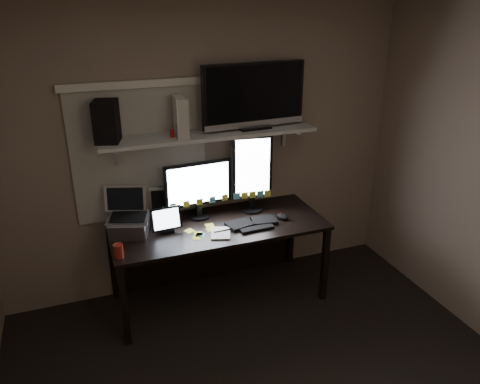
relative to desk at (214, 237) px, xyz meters
name	(u,v)px	position (x,y,z in m)	size (l,w,h in m)	color
back_wall	(204,153)	(0.00, 0.25, 0.70)	(3.60, 3.60, 0.00)	#7F6A5B
window_blinds	(140,155)	(-0.55, 0.24, 0.75)	(1.10, 0.02, 1.10)	beige
desk	(214,237)	(0.00, 0.00, 0.00)	(1.80, 0.75, 0.73)	black
wall_shelf	(209,134)	(0.00, 0.08, 0.91)	(1.80, 0.35, 0.03)	#B6B6B1
monitor_landscape	(198,190)	(-0.11, 0.07, 0.43)	(0.59, 0.06, 0.52)	black
monitor_portrait	(252,173)	(0.37, 0.05, 0.53)	(0.35, 0.07, 0.71)	black
keyboard	(252,222)	(0.27, -0.21, 0.19)	(0.44, 0.17, 0.03)	black
mouse	(282,217)	(0.56, -0.21, 0.20)	(0.08, 0.12, 0.04)	black
notepad	(221,233)	(-0.03, -0.29, 0.18)	(0.15, 0.21, 0.01)	silver
tablet	(166,220)	(-0.44, -0.11, 0.29)	(0.25, 0.11, 0.22)	black
file_sorter	(165,202)	(-0.38, 0.19, 0.31)	(0.21, 0.10, 0.27)	black
laptop	(128,214)	(-0.72, -0.04, 0.36)	(0.33, 0.27, 0.37)	silver
cup	(118,251)	(-0.85, -0.38, 0.23)	(0.07, 0.07, 0.11)	maroon
sticky_notes	(203,232)	(-0.16, -0.21, 0.18)	(0.30, 0.22, 0.00)	#CFD038
tv	(254,96)	(0.39, 0.07, 1.20)	(0.90, 0.16, 0.54)	black
game_console	(180,116)	(-0.24, 0.08, 1.08)	(0.08, 0.26, 0.31)	beige
speaker	(106,121)	(-0.80, 0.09, 1.09)	(0.17, 0.21, 0.32)	black
bottles	(178,129)	(-0.27, 0.04, 0.99)	(0.21, 0.05, 0.13)	#A50F0C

